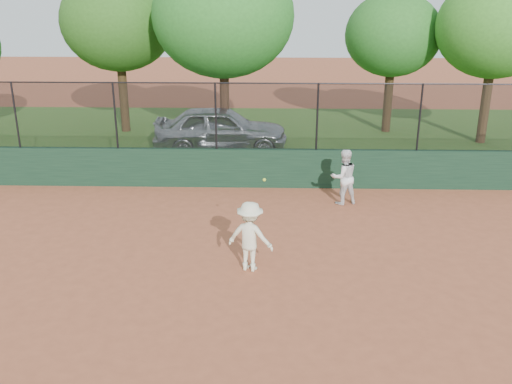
{
  "coord_description": "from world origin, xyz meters",
  "views": [
    {
      "loc": [
        1.16,
        -10.57,
        5.82
      ],
      "look_at": [
        0.8,
        2.2,
        1.2
      ],
      "focal_mm": 40.0,
      "sensor_mm": 36.0,
      "label": 1
    }
  ],
  "objects_px": {
    "player_second": "(344,177)",
    "player_main": "(250,236)",
    "parked_car": "(221,129)",
    "tree_4": "(496,27)",
    "tree_3": "(393,35)",
    "tree_1": "(118,22)",
    "tree_2": "(223,16)"
  },
  "relations": [
    {
      "from": "parked_car",
      "to": "tree_1",
      "type": "bearing_deg",
      "value": 53.32
    },
    {
      "from": "player_second",
      "to": "tree_2",
      "type": "xyz_separation_m",
      "value": [
        -3.84,
        6.39,
        4.01
      ]
    },
    {
      "from": "player_second",
      "to": "tree_1",
      "type": "distance_m",
      "value": 12.34
    },
    {
      "from": "player_second",
      "to": "tree_2",
      "type": "relative_size",
      "value": 0.22
    },
    {
      "from": "player_second",
      "to": "tree_2",
      "type": "distance_m",
      "value": 8.47
    },
    {
      "from": "player_second",
      "to": "player_main",
      "type": "distance_m",
      "value": 4.78
    },
    {
      "from": "player_second",
      "to": "tree_1",
      "type": "relative_size",
      "value": 0.24
    },
    {
      "from": "tree_1",
      "to": "tree_2",
      "type": "relative_size",
      "value": 0.92
    },
    {
      "from": "player_main",
      "to": "tree_3",
      "type": "xyz_separation_m",
      "value": [
        5.29,
        12.73,
        3.19
      ]
    },
    {
      "from": "tree_1",
      "to": "tree_3",
      "type": "height_order",
      "value": "tree_1"
    },
    {
      "from": "player_second",
      "to": "player_main",
      "type": "xyz_separation_m",
      "value": [
        -2.47,
        -4.09,
        -0.01
      ]
    },
    {
      "from": "player_second",
      "to": "tree_4",
      "type": "relative_size",
      "value": 0.25
    },
    {
      "from": "tree_1",
      "to": "tree_2",
      "type": "bearing_deg",
      "value": -24.42
    },
    {
      "from": "player_second",
      "to": "tree_4",
      "type": "distance_m",
      "value": 9.99
    },
    {
      "from": "parked_car",
      "to": "tree_2",
      "type": "bearing_deg",
      "value": -7.21
    },
    {
      "from": "tree_1",
      "to": "tree_2",
      "type": "distance_m",
      "value": 4.85
    },
    {
      "from": "player_second",
      "to": "tree_4",
      "type": "bearing_deg",
      "value": -149.51
    },
    {
      "from": "player_second",
      "to": "parked_car",
      "type": "bearing_deg",
      "value": -71.55
    },
    {
      "from": "parked_car",
      "to": "tree_1",
      "type": "xyz_separation_m",
      "value": [
        -4.32,
        2.97,
        3.65
      ]
    },
    {
      "from": "player_second",
      "to": "player_main",
      "type": "height_order",
      "value": "player_main"
    },
    {
      "from": "tree_4",
      "to": "tree_1",
      "type": "bearing_deg",
      "value": 174.19
    },
    {
      "from": "player_second",
      "to": "tree_3",
      "type": "height_order",
      "value": "tree_3"
    },
    {
      "from": "parked_car",
      "to": "tree_4",
      "type": "distance_m",
      "value": 10.87
    },
    {
      "from": "tree_3",
      "to": "player_second",
      "type": "bearing_deg",
      "value": -108.07
    },
    {
      "from": "tree_1",
      "to": "tree_4",
      "type": "xyz_separation_m",
      "value": [
        14.49,
        -1.47,
        -0.09
      ]
    },
    {
      "from": "tree_1",
      "to": "tree_4",
      "type": "bearing_deg",
      "value": -5.81
    },
    {
      "from": "tree_1",
      "to": "tree_3",
      "type": "relative_size",
      "value": 1.14
    },
    {
      "from": "player_main",
      "to": "tree_1",
      "type": "height_order",
      "value": "tree_1"
    },
    {
      "from": "parked_car",
      "to": "tree_3",
      "type": "bearing_deg",
      "value": -66.68
    },
    {
      "from": "tree_2",
      "to": "tree_3",
      "type": "height_order",
      "value": "tree_2"
    },
    {
      "from": "parked_car",
      "to": "player_second",
      "type": "distance_m",
      "value": 6.7
    },
    {
      "from": "tree_4",
      "to": "player_main",
      "type": "bearing_deg",
      "value": -128.34
    }
  ]
}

